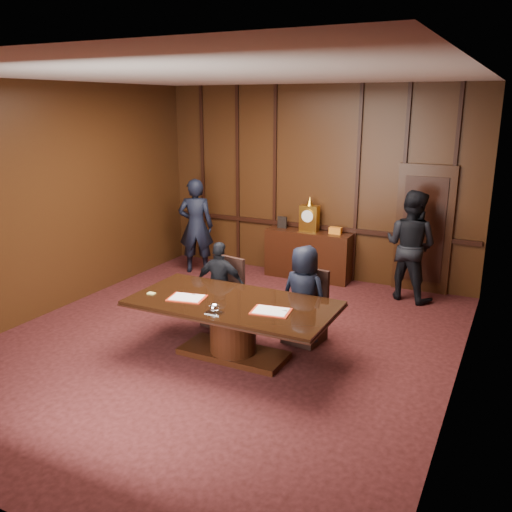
# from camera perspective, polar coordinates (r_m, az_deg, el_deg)

# --- Properties ---
(room) EXTENTS (7.00, 7.04, 3.50)m
(room) POSITION_cam_1_polar(r_m,az_deg,el_deg) (7.04, -2.97, 3.88)
(room) COLOR black
(room) RESTS_ON ground
(sideboard) EXTENTS (1.60, 0.45, 1.54)m
(sideboard) POSITION_cam_1_polar(r_m,az_deg,el_deg) (10.11, 5.55, 0.33)
(sideboard) COLOR black
(sideboard) RESTS_ON ground
(conference_table) EXTENTS (2.62, 1.32, 0.76)m
(conference_table) POSITION_cam_1_polar(r_m,az_deg,el_deg) (6.97, -2.44, -6.70)
(conference_table) COLOR black
(conference_table) RESTS_ON ground
(folder_left) EXTENTS (0.52, 0.41, 0.02)m
(folder_left) POSITION_cam_1_polar(r_m,az_deg,el_deg) (7.02, -7.28, -4.39)
(folder_left) COLOR #B22610
(folder_left) RESTS_ON conference_table
(folder_right) EXTENTS (0.50, 0.39, 0.02)m
(folder_right) POSITION_cam_1_polar(r_m,az_deg,el_deg) (6.54, 1.59, -5.82)
(folder_right) COLOR #B22610
(folder_right) RESTS_ON conference_table
(inkstand) EXTENTS (0.20, 0.14, 0.12)m
(inkstand) POSITION_cam_1_polar(r_m,az_deg,el_deg) (6.50, -4.41, -5.57)
(inkstand) COLOR white
(inkstand) RESTS_ON conference_table
(notepad) EXTENTS (0.10, 0.08, 0.01)m
(notepad) POSITION_cam_1_polar(r_m,az_deg,el_deg) (7.25, -10.96, -3.88)
(notepad) COLOR #D3C667
(notepad) RESTS_ON conference_table
(chair_left) EXTENTS (0.56, 0.56, 0.99)m
(chair_left) POSITION_cam_1_polar(r_m,az_deg,el_deg) (8.05, -3.42, -5.19)
(chair_left) COLOR black
(chair_left) RESTS_ON ground
(chair_right) EXTENTS (0.54, 0.54, 0.99)m
(chair_right) POSITION_cam_1_polar(r_m,az_deg,el_deg) (7.53, 5.23, -6.77)
(chair_right) COLOR black
(chair_right) RESTS_ON ground
(signatory_left) EXTENTS (0.79, 0.43, 1.27)m
(signatory_left) POSITION_cam_1_polar(r_m,az_deg,el_deg) (7.88, -3.77, -3.03)
(signatory_left) COLOR black
(signatory_left) RESTS_ON ground
(signatory_right) EXTENTS (0.73, 0.53, 1.37)m
(signatory_right) POSITION_cam_1_polar(r_m,az_deg,el_deg) (7.32, 5.06, -4.13)
(signatory_right) COLOR black
(signatory_right) RESTS_ON ground
(witness_left) EXTENTS (0.78, 0.67, 1.82)m
(witness_left) POSITION_cam_1_polar(r_m,az_deg,el_deg) (10.41, -6.34, 3.15)
(witness_left) COLOR black
(witness_left) RESTS_ON ground
(witness_right) EXTENTS (1.05, 0.92, 1.83)m
(witness_right) POSITION_cam_1_polar(r_m,az_deg,el_deg) (9.25, 15.95, 1.07)
(witness_right) COLOR black
(witness_right) RESTS_ON ground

